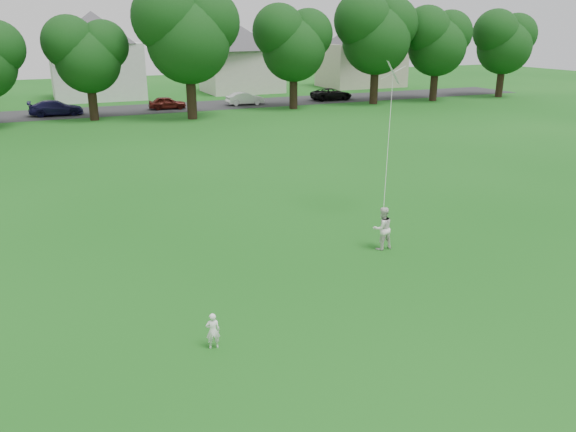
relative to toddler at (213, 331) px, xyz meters
name	(u,v)px	position (x,y,z in m)	size (l,w,h in m)	color
ground	(325,322)	(2.98, 0.03, -0.46)	(160.00, 160.00, 0.00)	#125112
street	(112,111)	(2.98, 42.03, -0.45)	(90.00, 7.00, 0.01)	#2D2D30
toddler	(213,331)	(0.00, 0.00, 0.00)	(0.33, 0.22, 0.91)	white
older_boy	(382,228)	(7.09, 3.74, 0.29)	(0.73, 0.57, 1.50)	white
kite	(388,142)	(8.18, 5.30, 2.89)	(1.53, 2.11, 5.92)	white
tree_row	(165,36)	(6.96, 35.86, 6.11)	(84.18, 8.76, 11.33)	black
parked_cars	(88,107)	(0.86, 41.03, 0.15)	(55.58, 2.46, 1.28)	black
house_row	(87,49)	(2.28, 52.03, 4.63)	(77.54, 14.06, 10.33)	beige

